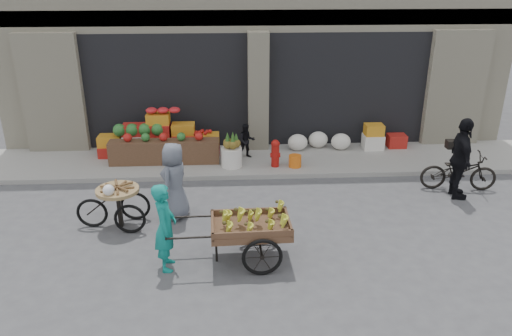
{
  "coord_description": "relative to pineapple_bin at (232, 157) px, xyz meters",
  "views": [
    {
      "loc": [
        -0.77,
        -8.16,
        4.93
      ],
      "look_at": [
        -0.27,
        1.08,
        1.1
      ],
      "focal_mm": 35.0,
      "sensor_mm": 36.0,
      "label": 1
    }
  ],
  "objects": [
    {
      "name": "cyclist",
      "position": [
        5.04,
        -1.81,
        0.56
      ],
      "size": [
        0.59,
        1.14,
        1.85
      ],
      "primitive_type": "imported",
      "rotation": [
        0.0,
        0.0,
        1.43
      ],
      "color": "black",
      "rests_on": "ground"
    },
    {
      "name": "vendor_grey",
      "position": [
        -1.18,
        -2.43,
        0.44
      ],
      "size": [
        0.8,
        0.94,
        1.62
      ],
      "primitive_type": "imported",
      "rotation": [
        0.0,
        0.0,
        -1.99
      ],
      "color": "slate",
      "rests_on": "ground"
    },
    {
      "name": "ground",
      "position": [
        0.75,
        -3.6,
        -0.37
      ],
      "size": [
        80.0,
        80.0,
        0.0
      ],
      "primitive_type": "plane",
      "color": "#424244",
      "rests_on": "ground"
    },
    {
      "name": "vendor_woman",
      "position": [
        -1.16,
        -4.29,
        0.42
      ],
      "size": [
        0.4,
        0.59,
        1.58
      ],
      "primitive_type": "imported",
      "rotation": [
        0.0,
        0.0,
        1.6
      ],
      "color": "#108075",
      "rests_on": "ground"
    },
    {
      "name": "building",
      "position": [
        0.75,
        4.43,
        3.0
      ],
      "size": [
        14.0,
        6.45,
        7.0
      ],
      "color": "beige",
      "rests_on": "ground"
    },
    {
      "name": "bicycle",
      "position": [
        5.24,
        -1.41,
        0.08
      ],
      "size": [
        1.78,
        0.83,
        0.9
      ],
      "primitive_type": "imported",
      "rotation": [
        0.0,
        0.0,
        1.43
      ],
      "color": "black",
      "rests_on": "ground"
    },
    {
      "name": "sidewalk",
      "position": [
        0.75,
        0.5,
        -0.31
      ],
      "size": [
        18.0,
        2.2,
        0.12
      ],
      "primitive_type": "cube",
      "color": "gray",
      "rests_on": "ground"
    },
    {
      "name": "banana_cart",
      "position": [
        0.25,
        -4.14,
        0.34
      ],
      "size": [
        2.39,
        1.07,
        0.98
      ],
      "rotation": [
        0.0,
        0.0,
        0.04
      ],
      "color": "brown",
      "rests_on": "ground"
    },
    {
      "name": "orange_bucket",
      "position": [
        1.6,
        -0.1,
        -0.1
      ],
      "size": [
        0.32,
        0.32,
        0.3
      ],
      "primitive_type": "cylinder",
      "color": "orange",
      "rests_on": "sidewalk"
    },
    {
      "name": "tricycle_cart",
      "position": [
        -2.26,
        -2.78,
        0.2
      ],
      "size": [
        1.42,
        0.85,
        0.95
      ],
      "rotation": [
        0.0,
        0.0,
        -0.01
      ],
      "color": "#9E7F51",
      "rests_on": "ground"
    },
    {
      "name": "seated_person",
      "position": [
        0.4,
        0.6,
        0.21
      ],
      "size": [
        0.51,
        0.43,
        0.93
      ],
      "primitive_type": "imported",
      "rotation": [
        0.0,
        0.0,
        0.17
      ],
      "color": "black",
      "rests_on": "sidewalk"
    },
    {
      "name": "fruit_display",
      "position": [
        -1.73,
        0.78,
        0.3
      ],
      "size": [
        3.1,
        1.12,
        1.24
      ],
      "color": "#A91E17",
      "rests_on": "sidewalk"
    },
    {
      "name": "right_bay_goods",
      "position": [
        3.36,
        1.1,
        0.04
      ],
      "size": [
        3.35,
        0.6,
        0.7
      ],
      "color": "silver",
      "rests_on": "sidewalk"
    },
    {
      "name": "pineapple_bin",
      "position": [
        0.0,
        0.0,
        0.0
      ],
      "size": [
        0.52,
        0.52,
        0.5
      ],
      "primitive_type": "cylinder",
      "color": "silver",
      "rests_on": "sidewalk"
    },
    {
      "name": "fire_hydrant",
      "position": [
        1.1,
        -0.05,
        0.13
      ],
      "size": [
        0.22,
        0.22,
        0.71
      ],
      "color": "#A5140F",
      "rests_on": "sidewalk"
    }
  ]
}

